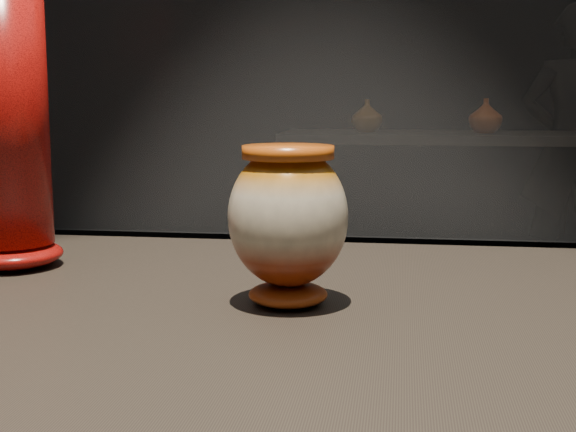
{
  "coord_description": "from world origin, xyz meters",
  "views": [
    {
      "loc": [
        -0.03,
        -0.75,
        1.12
      ],
      "look_at": [
        -0.15,
        0.05,
        0.99
      ],
      "focal_mm": 50.0,
      "sensor_mm": 36.0,
      "label": 1
    }
  ],
  "objects_px": {
    "tall_vase": "(5,114)",
    "back_shelf": "(470,182)",
    "visitor": "(574,147)",
    "main_vase": "(288,219)"
  },
  "relations": [
    {
      "from": "main_vase",
      "to": "back_shelf",
      "type": "bearing_deg",
      "value": 82.39
    },
    {
      "from": "main_vase",
      "to": "visitor",
      "type": "bearing_deg",
      "value": 74.66
    },
    {
      "from": "tall_vase",
      "to": "visitor",
      "type": "relative_size",
      "value": 0.24
    },
    {
      "from": "back_shelf",
      "to": "visitor",
      "type": "xyz_separation_m",
      "value": [
        0.59,
        0.34,
        0.17
      ]
    },
    {
      "from": "main_vase",
      "to": "tall_vase",
      "type": "xyz_separation_m",
      "value": [
        -0.37,
        0.13,
        0.1
      ]
    },
    {
      "from": "tall_vase",
      "to": "back_shelf",
      "type": "distance_m",
      "value": 3.54
    },
    {
      "from": "main_vase",
      "to": "back_shelf",
      "type": "distance_m",
      "value": 3.59
    },
    {
      "from": "tall_vase",
      "to": "back_shelf",
      "type": "xyz_separation_m",
      "value": [
        0.84,
        3.41,
        -0.45
      ]
    },
    {
      "from": "main_vase",
      "to": "back_shelf",
      "type": "xyz_separation_m",
      "value": [
        0.47,
        3.54,
        -0.35
      ]
    },
    {
      "from": "tall_vase",
      "to": "visitor",
      "type": "bearing_deg",
      "value": 69.1
    }
  ]
}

